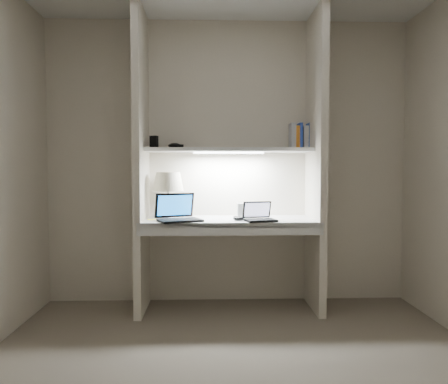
{
  "coord_description": "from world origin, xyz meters",
  "views": [
    {
      "loc": [
        -0.16,
        -2.42,
        1.19
      ],
      "look_at": [
        -0.05,
        1.05,
        1.0
      ],
      "focal_mm": 35.0,
      "sensor_mm": 36.0,
      "label": 1
    }
  ],
  "objects_px": {
    "laptop_main": "(178,214)",
    "book_row": "(302,137)",
    "laptop_netbook": "(259,216)",
    "speaker": "(242,210)",
    "table_lamp": "(168,187)"
  },
  "relations": [
    {
      "from": "laptop_main",
      "to": "book_row",
      "type": "relative_size",
      "value": 1.83
    },
    {
      "from": "laptop_main",
      "to": "book_row",
      "type": "xyz_separation_m",
      "value": [
        1.07,
        0.31,
        0.65
      ]
    },
    {
      "from": "laptop_main",
      "to": "book_row",
      "type": "distance_m",
      "value": 1.29
    },
    {
      "from": "laptop_netbook",
      "to": "speaker",
      "type": "relative_size",
      "value": 2.22
    },
    {
      "from": "laptop_main",
      "to": "laptop_netbook",
      "type": "xyz_separation_m",
      "value": [
        0.66,
        -0.03,
        -0.01
      ]
    },
    {
      "from": "laptop_netbook",
      "to": "speaker",
      "type": "distance_m",
      "value": 0.27
    },
    {
      "from": "table_lamp",
      "to": "laptop_netbook",
      "type": "relative_size",
      "value": 1.42
    },
    {
      "from": "speaker",
      "to": "table_lamp",
      "type": "bearing_deg",
      "value": 173.47
    },
    {
      "from": "table_lamp",
      "to": "book_row",
      "type": "bearing_deg",
      "value": 3.63
    },
    {
      "from": "speaker",
      "to": "book_row",
      "type": "distance_m",
      "value": 0.83
    },
    {
      "from": "laptop_netbook",
      "to": "laptop_main",
      "type": "bearing_deg",
      "value": 164.54
    },
    {
      "from": "laptop_netbook",
      "to": "book_row",
      "type": "height_order",
      "value": "book_row"
    },
    {
      "from": "laptop_netbook",
      "to": "book_row",
      "type": "bearing_deg",
      "value": 27.68
    },
    {
      "from": "laptop_main",
      "to": "speaker",
      "type": "distance_m",
      "value": 0.58
    },
    {
      "from": "laptop_main",
      "to": "laptop_netbook",
      "type": "bearing_deg",
      "value": -25.37
    }
  ]
}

